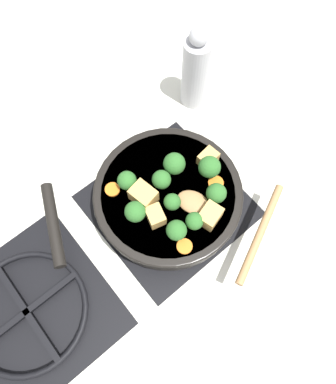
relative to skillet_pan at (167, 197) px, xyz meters
The scene contains 22 objects.
ground_plane 0.06m from the skillet_pan, 113.92° to the right, with size 2.40×2.40×0.00m, color silver.
front_burner_grate 0.04m from the skillet_pan, 113.92° to the right, with size 0.31×0.31×0.03m.
rear_burner_grate 0.36m from the skillet_pan, 90.17° to the left, with size 0.31×0.31×0.03m.
skillet_pan is the anchor object (origin of this frame).
wooden_spoon 0.14m from the skillet_pan, 155.50° to the right, with size 0.22×0.21×0.02m.
tofu_cube_center_large 0.07m from the skillet_pan, 118.97° to the left, with size 0.04×0.03×0.03m, color tan.
tofu_cube_near_handle 0.12m from the skillet_pan, 89.70° to the right, with size 0.04×0.03×0.03m, color tan.
tofu_cube_east_chunk 0.11m from the skillet_pan, 163.71° to the right, with size 0.04×0.04×0.04m, color tan.
tofu_cube_west_chunk 0.06m from the skillet_pan, 67.93° to the left, with size 0.05×0.04×0.04m, color tan.
broccoli_floret_near_spoon 0.09m from the skillet_pan, 93.77° to the left, with size 0.04×0.04×0.05m.
broccoli_floret_center_top 0.09m from the skillet_pan, 39.86° to the left, with size 0.04×0.04×0.05m.
broccoli_floret_east_rim 0.11m from the skillet_pan, 103.09° to the right, with size 0.05×0.05×0.05m.
broccoli_floret_west_rim 0.10m from the skillet_pan, 152.13° to the left, with size 0.04×0.04×0.05m.
broccoli_floret_north_edge 0.05m from the skillet_pan, ahead, with size 0.04×0.04×0.05m.
broccoli_floret_south_cluster 0.10m from the skillet_pan, behind, with size 0.04×0.04×0.04m.
broccoli_floret_mid_floret 0.06m from the skillet_pan, 159.92° to the left, with size 0.03×0.03×0.04m.
broccoli_floret_small_inner 0.07m from the skillet_pan, 56.57° to the right, with size 0.05×0.05×0.05m.
broccoli_floret_tall_stem 0.11m from the skillet_pan, 137.25° to the right, with size 0.04×0.04×0.05m.
carrot_slice_orange_thin 0.11m from the skillet_pan, 118.62° to the right, with size 0.03×0.03×0.01m, color orange.
carrot_slice_near_center 0.12m from the skillet_pan, 157.11° to the left, with size 0.03×0.03×0.01m, color orange.
carrot_slice_edge_slice 0.11m from the skillet_pan, 47.54° to the left, with size 0.03×0.03×0.01m, color orange.
pepper_mill 0.30m from the skillet_pan, 52.40° to the right, with size 0.06×0.06×0.23m.
Camera 1 is at (-0.22, 0.19, 0.79)m, focal length 35.00 mm.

